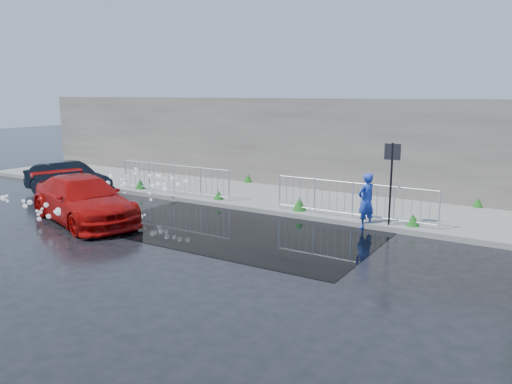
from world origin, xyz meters
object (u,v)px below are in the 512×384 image
Objects in this scene: red_car at (84,200)px; person at (366,201)px; sign_post at (392,171)px; dark_car at (68,179)px.

person is (7.51, 3.80, 0.12)m from red_car.
person reaches higher than red_car.
person is at bearing -171.40° from sign_post.
person is (11.23, 1.49, 0.18)m from dark_car.
red_car is at bearing -154.47° from sign_post.
person is at bearing -45.38° from red_car.
dark_car is (-11.89, -1.59, -1.09)m from sign_post.
person is (-0.66, -0.10, -0.91)m from sign_post.
red_car reaches higher than dark_car.
sign_post is at bearing -79.43° from dark_car.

